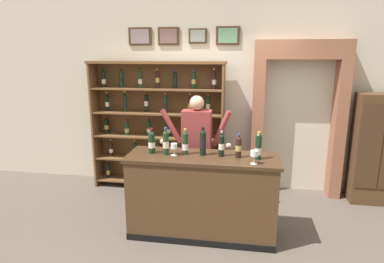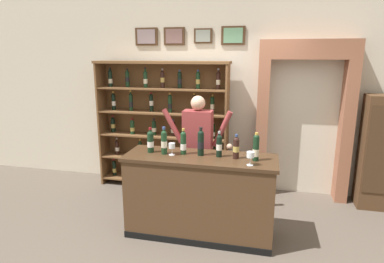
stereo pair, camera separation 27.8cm
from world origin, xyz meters
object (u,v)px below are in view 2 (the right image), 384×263
Objects in this scene: tasting_counter at (200,196)px; shopkeeper at (198,142)px; tasting_bottle_brunello at (183,143)px; wine_glass_right at (172,147)px; tasting_bottle_bianco at (219,145)px; tasting_bottle_riserva at (164,142)px; tasting_bottle_chianti at (236,147)px; tasting_bottle_rosso at (256,148)px; wine_shelf at (163,121)px; wine_glass_spare at (250,155)px; tasting_bottle_grappa at (151,141)px; tasting_bottle_prosecco at (201,142)px.

tasting_counter is 0.80m from shopkeeper.
tasting_bottle_brunello reaches higher than wine_glass_right.
tasting_counter is at bearing 4.24° from wine_glass_right.
shopkeeper reaches higher than tasting_bottle_bianco.
shopkeeper is 4.93× the size of tasting_bottle_riserva.
shopkeeper is 0.84m from tasting_bottle_chianti.
shopkeeper is 0.66m from wine_glass_right.
tasting_bottle_brunello is (-0.21, 0.04, 0.64)m from tasting_counter.
tasting_bottle_rosso is 2.22× the size of wine_glass_right.
wine_shelf is 14.89× the size of wine_glass_right.
tasting_bottle_bianco is at bearing 3.47° from tasting_bottle_riserva.
wine_glass_spare is (0.17, -0.20, -0.02)m from tasting_bottle_chianti.
tasting_bottle_brunello reaches higher than tasting_counter.
tasting_bottle_chianti is at bearing -0.71° from tasting_bottle_grappa.
tasting_bottle_chianti is 0.22m from tasting_bottle_rosso.
tasting_bottle_grappa is (0.28, -1.34, 0.04)m from wine_shelf.
wine_glass_spare is at bearing -105.07° from tasting_bottle_rosso.
tasting_counter is 0.68m from tasting_bottle_bianco.
tasting_bottle_bianco is (0.43, -0.01, -0.00)m from tasting_bottle_brunello.
tasting_bottle_grappa reaches higher than tasting_bottle_chianti.
tasting_bottle_brunello is 0.85m from tasting_bottle_rosso.
tasting_counter is at bearing -171.07° from tasting_bottle_bianco.
tasting_counter is at bearing -88.10° from tasting_bottle_prosecco.
tasting_bottle_chianti is (0.20, -0.02, -0.01)m from tasting_bottle_bianco.
shopkeeper is at bearing -45.72° from wine_shelf.
tasting_bottle_riserva reaches higher than tasting_bottle_brunello.
shopkeeper reaches higher than tasting_bottle_riserva.
shopkeeper reaches higher than wine_glass_spare.
shopkeeper is 0.75m from tasting_bottle_grappa.
tasting_bottle_chianti is 1.97× the size of wine_glass_right.
tasting_counter is 5.82× the size of tasting_bottle_grappa.
tasting_bottle_bianco is at bearing 0.67° from tasting_bottle_grappa.
shopkeeper is at bearing 123.25° from tasting_bottle_bianco.
tasting_bottle_chianti reaches higher than wine_glass_spare.
tasting_bottle_grappa reaches higher than tasting_counter.
tasting_bottle_bianco is at bearing -1.30° from tasting_bottle_brunello.
tasting_bottle_rosso is (1.25, -0.04, 0.01)m from tasting_bottle_grappa.
tasting_bottle_rosso is (0.22, -0.02, 0.02)m from tasting_bottle_chianti.
tasting_bottle_prosecco is at bearing -55.86° from wine_shelf.
tasting_bottle_brunello is 1.02× the size of tasting_bottle_bianco.
wine_shelf is 1.06m from shopkeeper.
tasting_bottle_chianti is 0.89× the size of tasting_bottle_rosso.
tasting_bottle_prosecco reaches higher than tasting_counter.
wine_glass_spare is at bearing -31.30° from tasting_bottle_bianco.
tasting_bottle_riserva is at bearing 169.71° from wine_glass_spare.
shopkeeper is 1.10m from wine_glass_spare.
wine_glass_spare is at bearing -46.34° from wine_shelf.
wine_shelf is 2.15m from wine_glass_spare.
tasting_counter is 5.73× the size of tasting_bottle_brunello.
tasting_bottle_rosso is 2.12× the size of wine_glass_spare.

